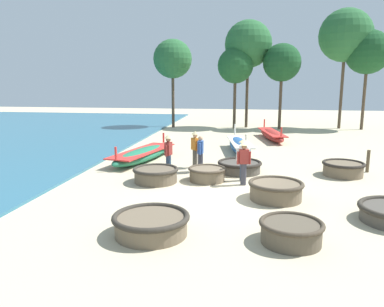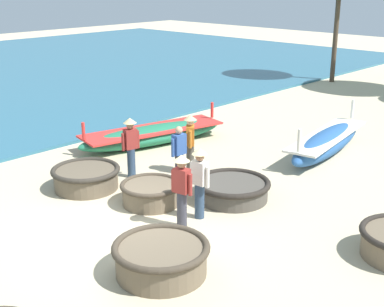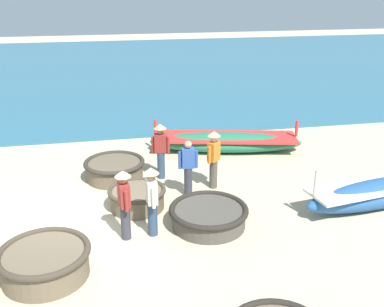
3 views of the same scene
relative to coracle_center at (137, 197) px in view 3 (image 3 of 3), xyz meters
The scene contains 12 objects.
ground_plane 1.49m from the coracle_center, 61.57° to the right, with size 80.00×80.00×0.00m, color #C6B793.
sea 19.59m from the coracle_center, behind, with size 28.00×52.00×0.10m, color #2D667F.
coracle_center is the anchor object (origin of this frame).
coracle_front_right 3.21m from the coracle_center, 38.72° to the right, with size 1.82×1.82×0.61m.
coracle_weathered 2.00m from the coracle_center, 165.76° to the right, with size 1.77×1.77×0.57m.
coracle_upturned 2.00m from the coracle_center, 52.27° to the left, with size 1.89×1.89×0.49m.
long_boat_green_hull 4.85m from the coracle_center, 137.13° to the left, with size 2.35×5.32×1.08m.
fisherman_crouching 2.43m from the coracle_center, 109.86° to the left, with size 0.39×0.41×1.67m.
fisherman_standing_left 1.55m from the coracle_center, ahead, with size 0.53×0.36×1.67m.
fisherman_by_coracle 1.58m from the coracle_center, 107.52° to the left, with size 0.23×0.53×1.57m.
fisherman_hauling 1.61m from the coracle_center, 14.59° to the right, with size 0.52×0.36×1.67m.
fisherman_standing_right 2.03m from the coracle_center, 153.73° to the left, with size 0.36×0.52×1.67m.
Camera 3 is at (9.63, 0.65, 5.48)m, focal length 42.00 mm.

